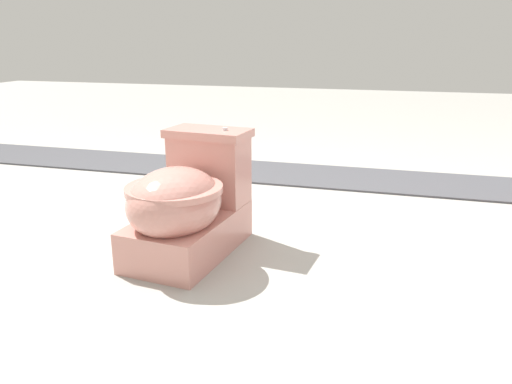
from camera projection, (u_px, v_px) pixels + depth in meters
ground_plane at (215, 232)px, 2.40m from camera, size 14.00×14.00×0.00m
gravel_strip at (344, 178)px, 3.29m from camera, size 0.56×8.00×0.01m
toilet at (187, 205)px, 2.10m from camera, size 0.67×0.44×0.52m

